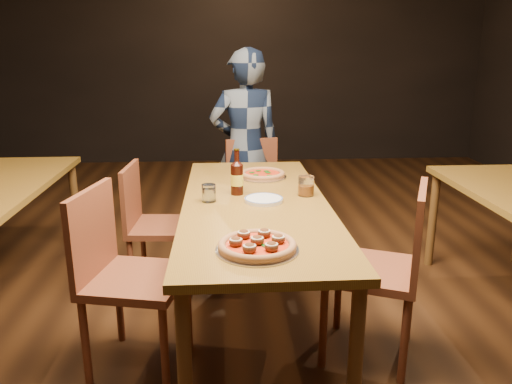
{
  "coord_description": "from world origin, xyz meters",
  "views": [
    {
      "loc": [
        -0.17,
        -2.64,
        1.57
      ],
      "look_at": [
        0.0,
        -0.05,
        0.82
      ],
      "focal_mm": 35.0,
      "sensor_mm": 36.0,
      "label": 1
    }
  ],
  "objects": [
    {
      "name": "chair_main_nw",
      "position": [
        -0.61,
        -0.38,
        0.49
      ],
      "size": [
        0.54,
        0.54,
        0.97
      ],
      "primitive_type": null,
      "rotation": [
        0.0,
        0.0,
        1.35
      ],
      "color": "brown",
      "rests_on": "ground"
    },
    {
      "name": "ground",
      "position": [
        0.0,
        0.0,
        0.0
      ],
      "size": [
        9.0,
        9.0,
        0.0
      ],
      "primitive_type": "plane",
      "color": "black"
    },
    {
      "name": "beer_bottle",
      "position": [
        -0.1,
        0.16,
        0.84
      ],
      "size": [
        0.07,
        0.07,
        0.26
      ],
      "rotation": [
        0.0,
        0.0,
        -0.22
      ],
      "color": "black",
      "rests_on": "table_main"
    },
    {
      "name": "pizza_margherita",
      "position": [
        0.08,
        0.54,
        0.77
      ],
      "size": [
        0.32,
        0.32,
        0.04
      ],
      "rotation": [
        0.0,
        0.0,
        -0.11
      ],
      "color": "#B7B7BF",
      "rests_on": "table_main"
    },
    {
      "name": "pizza_meatball",
      "position": [
        -0.04,
        -0.7,
        0.77
      ],
      "size": [
        0.35,
        0.35,
        0.06
      ],
      "rotation": [
        0.0,
        0.0,
        -0.16
      ],
      "color": "#B7B7BF",
      "rests_on": "table_main"
    },
    {
      "name": "chair_main_sw",
      "position": [
        -0.58,
        0.49,
        0.45
      ],
      "size": [
        0.44,
        0.44,
        0.89
      ],
      "primitive_type": null,
      "rotation": [
        0.0,
        0.0,
        1.5
      ],
      "color": "brown",
      "rests_on": "ground"
    },
    {
      "name": "table_main",
      "position": [
        0.0,
        0.0,
        0.68
      ],
      "size": [
        0.8,
        2.0,
        0.75
      ],
      "color": "brown",
      "rests_on": "ground"
    },
    {
      "name": "water_glass",
      "position": [
        -0.26,
        0.02,
        0.8
      ],
      "size": [
        0.08,
        0.08,
        0.1
      ],
      "primitive_type": "cylinder",
      "color": "white",
      "rests_on": "table_main"
    },
    {
      "name": "chair_end",
      "position": [
        0.1,
        1.12,
        0.46
      ],
      "size": [
        0.5,
        0.5,
        0.91
      ],
      "primitive_type": null,
      "rotation": [
        0.0,
        0.0,
        0.2
      ],
      "color": "brown",
      "rests_on": "ground"
    },
    {
      "name": "diner",
      "position": [
        0.0,
        1.34,
        0.79
      ],
      "size": [
        0.62,
        0.45,
        1.58
      ],
      "primitive_type": "imported",
      "rotation": [
        0.0,
        0.0,
        3.27
      ],
      "color": "black",
      "rests_on": "ground"
    },
    {
      "name": "chair_main_e",
      "position": [
        0.57,
        -0.35,
        0.49
      ],
      "size": [
        0.6,
        0.6,
        0.98
      ],
      "primitive_type": null,
      "rotation": [
        0.0,
        0.0,
        -1.98
      ],
      "color": "brown",
      "rests_on": "ground"
    },
    {
      "name": "plate_stack",
      "position": [
        0.05,
        -0.0,
        0.76
      ],
      "size": [
        0.21,
        0.21,
        0.02
      ],
      "primitive_type": "cylinder",
      "color": "white",
      "rests_on": "table_main"
    },
    {
      "name": "amber_glass",
      "position": [
        0.3,
        0.1,
        0.81
      ],
      "size": [
        0.09,
        0.09,
        0.11
      ],
      "primitive_type": "cylinder",
      "color": "#AB5913",
      "rests_on": "table_main"
    }
  ]
}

